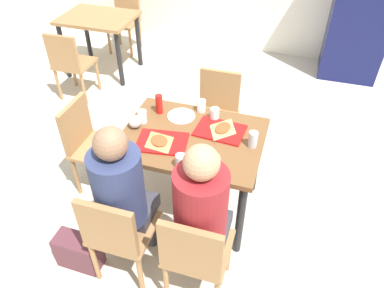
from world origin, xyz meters
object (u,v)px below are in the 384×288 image
Objects in this scene: tray_red_near at (162,142)px; pizza_slice_b at (223,128)px; main_table at (192,147)px; background_chair_far at (125,16)px; person_in_red at (122,191)px; foil_bundle at (135,122)px; chair_near_right at (195,253)px; condiment_bottle at (159,104)px; chair_left_end at (89,141)px; plastic_cup_c at (142,117)px; tray_red_far at (220,131)px; plastic_cup_d at (215,114)px; background_chair_near at (70,62)px; chair_far_side at (217,109)px; soda_can at (253,139)px; handbag at (79,251)px; pizza_slice_a at (159,141)px; plastic_cup_b at (181,161)px; chair_near_left at (117,232)px; paper_plate_near_edge at (204,159)px; person_in_brown_jacket at (202,210)px; paper_plate_center at (181,116)px; background_table at (99,26)px; drink_fridge at (365,1)px; plastic_cup_a at (201,106)px.

tray_red_near is 1.46× the size of pizza_slice_b.
background_chair_far reaches higher than main_table.
tray_red_near is 0.47m from pizza_slice_b.
foil_bundle is at bearing 106.45° from person_in_red.
condiment_bottle is (-0.60, 1.00, 0.34)m from chair_near_right.
chair_near_right and background_chair_far have the same top height.
plastic_cup_c is (0.49, 0.06, 0.31)m from chair_left_end.
person_in_red is 7.79× the size of condiment_bottle.
plastic_cup_d is at bearing 119.53° from tray_red_far.
background_chair_near is (-1.58, 1.85, -0.25)m from person_in_red.
soda_can reaches higher than chair_far_side.
handbag is 0.38× the size of background_chair_far.
person_in_red is at bearing -136.95° from soda_can.
chair_far_side is at bearing 78.01° from pizza_slice_a.
tray_red_near is 3.60× the size of plastic_cup_b.
background_chair_near is at bearing 146.65° from main_table.
background_chair_far is (-1.58, 3.46, 0.00)m from chair_near_left.
paper_plate_near_edge is (0.16, -1.00, 0.27)m from chair_far_side.
person_in_red is 3.68m from background_chair_far.
tray_red_far is 0.34m from paper_plate_near_edge.
chair_far_side is 2.61× the size of handbag.
condiment_bottle is (-0.60, 0.86, 0.10)m from person_in_brown_jacket.
plastic_cup_b reaches higher than chair_left_end.
chair_far_side is at bearing 74.40° from paper_plate_center.
background_table is (-1.42, 1.89, -0.18)m from plastic_cup_c.
chair_near_left is at bearing -109.45° from plastic_cup_d.
drink_fridge is at bearing 62.57° from handbag.
main_table is 0.45m from condiment_bottle.
background_table is 1.08× the size of background_chair_near.
paper_plate_center is (-0.34, 0.10, -0.00)m from tray_red_far.
person_in_brown_jacket is at bearing -76.08° from paper_plate_near_edge.
chair_far_side is 0.54m from plastic_cup_a.
plastic_cup_c is at bearing -174.37° from tray_red_far.
paper_plate_near_edge is (0.42, 0.56, 0.27)m from chair_near_left.
condiment_bottle is 2.90m from background_chair_far.
condiment_bottle is (-0.16, 0.36, 0.07)m from tray_red_near.
background_chair_far is (0.00, 1.47, 0.00)m from background_chair_near.
background_chair_near is 1.47m from background_chair_far.
condiment_bottle is 0.18× the size of background_table.
person_in_brown_jacket is at bearing -54.95° from condiment_bottle.
plastic_cup_b is at bearing -111.48° from drink_fridge.
tray_red_far is 0.19× the size of drink_fridge.
paper_plate_near_edge is at bearing -13.10° from tray_red_near.
foil_bundle is at bearing 151.46° from pizza_slice_a.
chair_far_side is at bearing 100.44° from person_in_brown_jacket.
handbag is at bearing -144.24° from plastic_cup_b.
person_in_brown_jacket reaches higher than background_chair_far.
pizza_slice_a is 2.15m from background_chair_near.
chair_near_left is 0.75m from paper_plate_near_edge.
handbag is 0.38× the size of background_chair_near.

